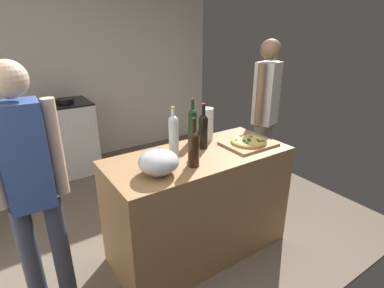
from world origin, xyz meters
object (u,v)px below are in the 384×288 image
wine_bottle_clear (203,130)px  wine_bottle_green (174,134)px  paper_towel_roll (207,124)px  wine_bottle_dark (194,147)px  stove (67,138)px  person_in_stripes (31,184)px  pizza (249,141)px  person_in_red (265,110)px  wine_bottle_amber (193,124)px  mixing_bowl (159,162)px

wine_bottle_clear → wine_bottle_green: (-0.27, 0.00, 0.01)m
paper_towel_roll → wine_bottle_dark: (-0.38, -0.36, 0.00)m
stove → person_in_stripes: size_ratio=0.59×
wine_bottle_dark → wine_bottle_green: bearing=94.6°
wine_bottle_clear → wine_bottle_dark: 0.34m
pizza → person_in_red: person_in_red is taller
wine_bottle_clear → wine_bottle_amber: bearing=87.2°
wine_bottle_green → wine_bottle_dark: 0.24m
wine_bottle_green → person_in_red: person_in_red is taller
person_in_red → wine_bottle_clear: bearing=-163.5°
stove → pizza: bearing=-66.4°
wine_bottle_dark → stove: size_ratio=0.36×
pizza → wine_bottle_green: (-0.62, 0.15, 0.14)m
wine_bottle_clear → wine_bottle_green: bearing=179.5°
pizza → wine_bottle_amber: wine_bottle_amber is taller
wine_bottle_amber → person_in_stripes: (-1.24, -0.18, -0.09)m
wine_bottle_amber → paper_towel_roll: bearing=-12.7°
wine_bottle_clear → mixing_bowl: bearing=-158.4°
person_in_stripes → stove: bearing=74.0°
wine_bottle_dark → person_in_red: 1.37m
mixing_bowl → wine_bottle_green: 0.32m
mixing_bowl → person_in_stripes: (-0.73, 0.18, -0.02)m
pizza → wine_bottle_green: size_ratio=0.77×
stove → person_in_stripes: person_in_stripes is taller
pizza → mixing_bowl: 0.86m
pizza → stove: 2.49m
pizza → wine_bottle_amber: (-0.34, 0.31, 0.13)m
mixing_bowl → person_in_red: (1.52, 0.50, 0.01)m
wine_bottle_green → wine_bottle_dark: wine_bottle_green is taller
paper_towel_roll → wine_bottle_dark: 0.53m
mixing_bowl → wine_bottle_amber: size_ratio=0.73×
wine_bottle_amber → stove: (-0.63, 1.93, -0.58)m
mixing_bowl → wine_bottle_amber: (0.51, 0.36, 0.08)m
mixing_bowl → person_in_red: person_in_red is taller
wine_bottle_green → wine_bottle_amber: size_ratio=1.02×
stove → person_in_red: bearing=-47.4°
mixing_bowl → wine_bottle_amber: wine_bottle_amber is taller
wine_bottle_dark → person_in_stripes: size_ratio=0.21×
paper_towel_roll → stove: (-0.76, 1.96, -0.56)m
wine_bottle_dark → mixing_bowl: bearing=172.6°
stove → person_in_red: 2.48m
paper_towel_roll → mixing_bowl: bearing=-152.7°
person_in_stripes → person_in_red: bearing=8.1°
wine_bottle_dark → wine_bottle_amber: 0.47m
person_in_red → pizza: bearing=-145.8°
wine_bottle_amber → person_in_stripes: 1.26m
person_in_stripes → wine_bottle_clear: bearing=0.9°
pizza → person_in_stripes: person_in_stripes is taller
wine_bottle_green → wine_bottle_amber: (0.27, 0.16, -0.01)m
stove → person_in_red: person_in_red is taller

